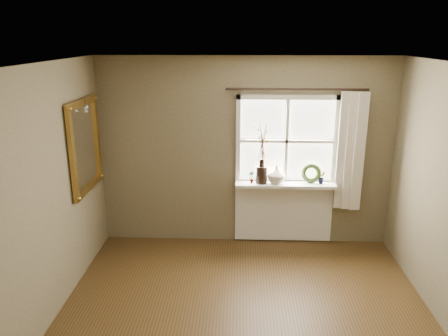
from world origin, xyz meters
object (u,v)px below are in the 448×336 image
object	(u,v)px
dark_jug	(261,175)
wreath	(311,175)
gilt_mirror	(85,146)
cream_vase	(276,174)

from	to	relation	value
dark_jug	wreath	bearing A→B (deg)	3.39
dark_jug	gilt_mirror	distance (m)	2.31
wreath	gilt_mirror	size ratio (longest dim) A/B	0.24
cream_vase	wreath	size ratio (longest dim) A/B	0.92
wreath	dark_jug	bearing A→B (deg)	-167.62
cream_vase	gilt_mirror	distance (m)	2.50
cream_vase	gilt_mirror	bearing A→B (deg)	-167.21
wreath	gilt_mirror	xyz separation A→B (m)	(-2.86, -0.58, 0.53)
cream_vase	gilt_mirror	size ratio (longest dim) A/B	0.22
gilt_mirror	wreath	bearing A→B (deg)	11.49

